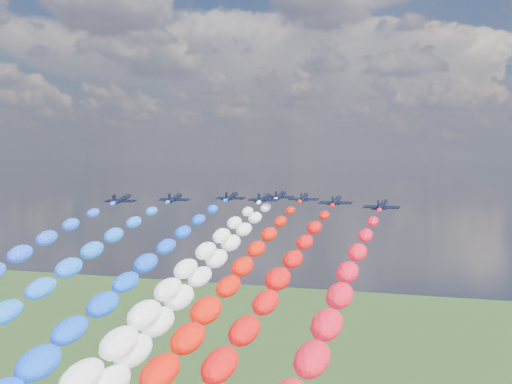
% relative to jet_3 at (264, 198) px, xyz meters
% --- Properties ---
extents(jet_0, '(8.22, 11.18, 4.10)m').
position_rel_jet_3_xyz_m(jet_0, '(-33.30, -15.56, 0.00)').
color(jet_0, black).
extents(jet_1, '(8.75, 11.56, 4.10)m').
position_rel_jet_3_xyz_m(jet_1, '(-22.63, -6.34, 0.00)').
color(jet_1, black).
extents(trail_1, '(6.04, 123.35, 37.54)m').
position_rel_jet_3_xyz_m(trail_1, '(-22.63, -69.53, -16.49)').
color(trail_1, blue).
extents(jet_2, '(8.17, 11.15, 4.10)m').
position_rel_jet_3_xyz_m(jet_2, '(-10.72, 4.11, 0.00)').
color(jet_2, black).
extents(trail_2, '(6.04, 123.35, 37.54)m').
position_rel_jet_3_xyz_m(trail_2, '(-10.72, -59.08, -16.49)').
color(trail_2, blue).
extents(jet_3, '(8.65, 11.49, 4.10)m').
position_rel_jet_3_xyz_m(jet_3, '(0.00, 0.00, 0.00)').
color(jet_3, black).
extents(trail_3, '(6.04, 123.35, 37.54)m').
position_rel_jet_3_xyz_m(trail_3, '(0.00, -63.19, -16.49)').
color(trail_3, white).
extents(jet_4, '(8.37, 11.29, 4.10)m').
position_rel_jet_3_xyz_m(jet_4, '(0.31, 14.00, 0.00)').
color(jet_4, black).
extents(trail_4, '(6.04, 123.35, 37.54)m').
position_rel_jet_3_xyz_m(trail_4, '(0.31, -49.19, -16.49)').
color(trail_4, white).
extents(jet_5, '(8.83, 11.61, 4.10)m').
position_rel_jet_3_xyz_m(jet_5, '(9.16, 6.09, 0.00)').
color(jet_5, black).
extents(trail_5, '(6.04, 123.35, 37.54)m').
position_rel_jet_3_xyz_m(trail_5, '(9.16, -57.10, -16.49)').
color(trail_5, red).
extents(jet_6, '(8.18, 11.15, 4.10)m').
position_rel_jet_3_xyz_m(jet_6, '(20.12, -5.10, 0.00)').
color(jet_6, black).
extents(trail_6, '(6.04, 123.35, 37.54)m').
position_rel_jet_3_xyz_m(trail_6, '(20.12, -68.29, -16.49)').
color(trail_6, red).
extents(jet_7, '(8.77, 11.57, 4.10)m').
position_rel_jet_3_xyz_m(jet_7, '(32.84, -16.33, 0.00)').
color(jet_7, black).
extents(trail_7, '(6.04, 123.35, 37.54)m').
position_rel_jet_3_xyz_m(trail_7, '(32.84, -79.52, -16.49)').
color(trail_7, red).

